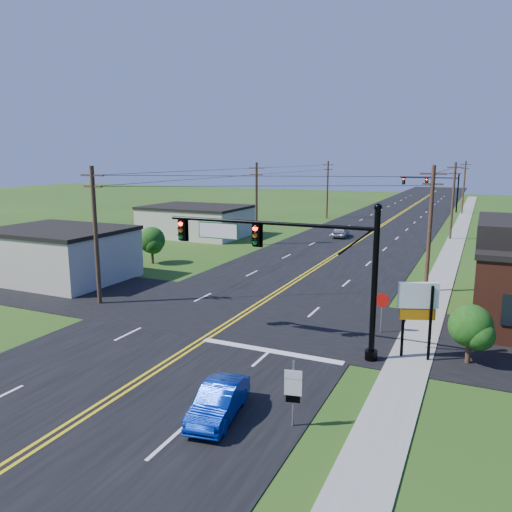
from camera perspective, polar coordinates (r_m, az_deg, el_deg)
The scene contains 21 objects.
ground at distance 21.79m, azimuth -16.13°, elevation -15.10°, with size 260.00×260.00×0.00m, color #274C15.
road_main at distance 66.60m, azimuth 12.96°, elevation 2.71°, with size 16.00×220.00×0.04m, color black.
road_cross at distance 31.13m, azimuth -1.60°, elevation -6.54°, with size 70.00×10.00×0.04m, color black.
sidewalk at distance 55.48m, azimuth 21.48°, elevation 0.58°, with size 2.00×160.00×0.08m, color gray.
signal_mast_main at distance 24.71m, azimuth 3.30°, elevation 0.10°, with size 11.30×0.60×7.48m.
signal_mast_far at distance 95.14m, azimuth 19.45°, elevation 7.55°, with size 10.98×0.60×7.48m.
cream_bldg_near at distance 42.18m, azimuth -21.56°, elevation 0.23°, with size 10.20×8.20×4.10m.
cream_bldg_far at distance 62.10m, azimuth -6.82°, elevation 4.02°, with size 12.20×9.20×3.70m.
utility_pole_left_a at distance 33.75m, azimuth -17.85°, elevation 2.51°, with size 1.80×0.28×9.00m.
utility_pole_left_b at distance 54.72m, azimuth 0.05°, elevation 6.17°, with size 1.80×0.28×9.00m.
utility_pole_left_c at distance 80.02m, azimuth 8.16°, elevation 7.63°, with size 1.80×0.28×9.00m.
utility_pole_right_a at distance 37.07m, azimuth 19.25°, elevation 3.15°, with size 1.80×0.28×9.00m.
utility_pole_right_b at distance 62.88m, azimuth 21.58°, elevation 6.04°, with size 1.80×0.28×9.00m.
utility_pole_right_c at distance 92.79m, azimuth 22.66°, elevation 7.37°, with size 1.80×0.28×9.00m.
shrub_corner at distance 25.29m, azimuth 23.31°, elevation -7.35°, with size 2.00×2.00×2.86m.
tree_left at distance 46.13m, azimuth -11.82°, elevation 1.79°, with size 2.40×2.40×3.37m.
blue_car at distance 19.21m, azimuth -4.28°, elevation -16.33°, with size 1.32×3.80×1.25m, color #07299F.
distant_car at distance 61.33m, azimuth 9.66°, elevation 2.76°, with size 1.64×4.07×1.39m, color #BCBCC1.
route_sign at distance 18.26m, azimuth 4.27°, elevation -14.92°, with size 0.62×0.16×2.51m.
stop_sign at distance 28.10m, azimuth 14.20°, elevation -5.37°, with size 0.82×0.10×2.29m.
pylon_sign at distance 24.67m, azimuth 18.01°, elevation -5.20°, with size 1.81×0.90×3.79m.
Camera 1 is at (13.10, -14.61, 9.48)m, focal length 35.00 mm.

